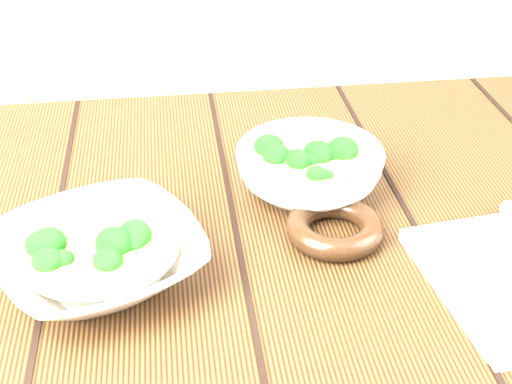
# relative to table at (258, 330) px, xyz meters

# --- Properties ---
(table) EXTENTS (1.20, 0.80, 0.75)m
(table) POSITION_rel_table_xyz_m (0.00, 0.00, 0.00)
(table) COLOR #321F0E
(table) RESTS_ON ground
(soup_bowl_front) EXTENTS (0.26, 0.26, 0.06)m
(soup_bowl_front) POSITION_rel_table_xyz_m (-0.16, -0.03, 0.15)
(soup_bowl_front) COLOR silver
(soup_bowl_front) RESTS_ON table
(soup_bowl_back) EXTENTS (0.19, 0.19, 0.06)m
(soup_bowl_back) POSITION_rel_table_xyz_m (0.08, 0.11, 0.15)
(soup_bowl_back) COLOR silver
(soup_bowl_back) RESTS_ON table
(trivet) EXTENTS (0.12, 0.12, 0.03)m
(trivet) POSITION_rel_table_xyz_m (0.09, 0.01, 0.13)
(trivet) COLOR black
(trivet) RESTS_ON table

